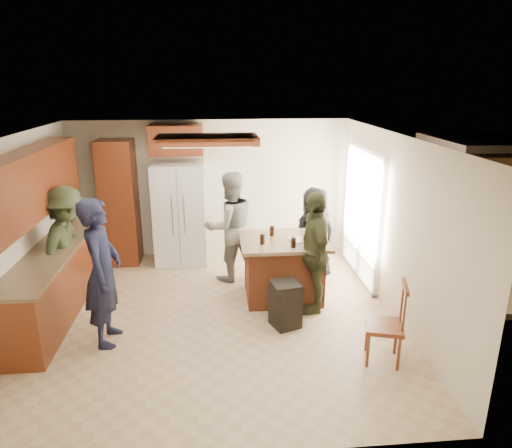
{
  "coord_description": "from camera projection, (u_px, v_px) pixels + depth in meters",
  "views": [
    {
      "loc": [
        0.09,
        -5.72,
        3.19
      ],
      "look_at": [
        0.67,
        0.62,
        1.15
      ],
      "focal_mm": 32.0,
      "sensor_mm": 36.0,
      "label": 1
    }
  ],
  "objects": [
    {
      "name": "person_behind_right",
      "position": [
        314.0,
        234.0,
        7.41
      ],
      "size": [
        0.87,
        0.71,
        1.55
      ],
      "primitive_type": "imported",
      "rotation": [
        0.0,
        0.0,
        3.46
      ],
      "color": "black",
      "rests_on": "ground"
    },
    {
      "name": "person_behind_left",
      "position": [
        230.0,
        227.0,
        7.37
      ],
      "size": [
        1.01,
        0.82,
        1.8
      ],
      "primitive_type": "imported",
      "rotation": [
        0.0,
        0.0,
        3.51
      ],
      "color": "gray",
      "rests_on": "ground"
    },
    {
      "name": "room_shell",
      "position": [
        459.0,
        216.0,
        8.06
      ],
      "size": [
        8.0,
        5.2,
        5.0
      ],
      "color": "tan",
      "rests_on": "ground"
    },
    {
      "name": "person_side_right",
      "position": [
        314.0,
        252.0,
        6.36
      ],
      "size": [
        0.53,
        1.02,
        1.75
      ],
      "primitive_type": "imported",
      "rotation": [
        0.0,
        0.0,
        -1.57
      ],
      "color": "#3A3D23",
      "rests_on": "ground"
    },
    {
      "name": "spindle_chair",
      "position": [
        386.0,
        326.0,
        5.27
      ],
      "size": [
        0.52,
        0.52,
        0.99
      ],
      "color": "maroon",
      "rests_on": "ground"
    },
    {
      "name": "person_front_left",
      "position": [
        103.0,
        273.0,
        5.54
      ],
      "size": [
        0.5,
        0.68,
        1.87
      ],
      "primitive_type": "imported",
      "rotation": [
        0.0,
        0.0,
        1.57
      ],
      "color": "#181A31",
      "rests_on": "ground"
    },
    {
      "name": "trash_bin",
      "position": [
        285.0,
        304.0,
        6.07
      ],
      "size": [
        0.44,
        0.44,
        0.63
      ],
      "color": "black",
      "rests_on": "ground"
    },
    {
      "name": "person_counter",
      "position": [
        69.0,
        247.0,
        6.51
      ],
      "size": [
        0.68,
        1.21,
        1.77
      ],
      "primitive_type": "imported",
      "rotation": [
        0.0,
        0.0,
        1.43
      ],
      "color": "#2E361F",
      "rests_on": "ground"
    },
    {
      "name": "left_cabinetry",
      "position": [
        48.0,
        248.0,
        6.28
      ],
      "size": [
        0.64,
        3.0,
        2.3
      ],
      "color": "maroon",
      "rests_on": "ground"
    },
    {
      "name": "back_wall_units",
      "position": [
        134.0,
        187.0,
        7.94
      ],
      "size": [
        1.8,
        0.6,
        2.45
      ],
      "color": "maroon",
      "rests_on": "ground"
    },
    {
      "name": "refrigerator",
      "position": [
        180.0,
        214.0,
        8.08
      ],
      "size": [
        0.9,
        0.76,
        1.8
      ],
      "color": "white",
      "rests_on": "ground"
    },
    {
      "name": "island_items",
      "position": [
        300.0,
        239.0,
        6.6
      ],
      "size": [
        0.93,
        0.66,
        0.15
      ],
      "color": "silver",
      "rests_on": "kitchen_island"
    },
    {
      "name": "kitchen_island",
      "position": [
        283.0,
        268.0,
        6.83
      ],
      "size": [
        1.28,
        1.03,
        0.93
      ],
      "color": "brown",
      "rests_on": "ground"
    }
  ]
}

